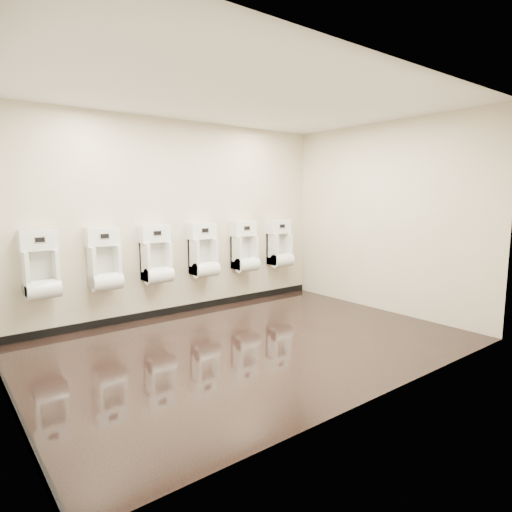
{
  "coord_description": "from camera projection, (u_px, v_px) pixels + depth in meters",
  "views": [
    {
      "loc": [
        -2.93,
        -3.86,
        1.73
      ],
      "look_at": [
        0.5,
        0.55,
        0.94
      ],
      "focal_mm": 30.0,
      "sensor_mm": 36.0,
      "label": 1
    }
  ],
  "objects": [
    {
      "name": "urinal_2",
      "position": [
        156.0,
        259.0,
        5.92
      ],
      "size": [
        0.42,
        0.32,
        0.79
      ],
      "color": "white",
      "rests_on": "back_wall"
    },
    {
      "name": "urinal_5",
      "position": [
        280.0,
        247.0,
        7.3
      ],
      "size": [
        0.42,
        0.32,
        0.79
      ],
      "color": "white",
      "rests_on": "back_wall"
    },
    {
      "name": "urinal_4",
      "position": [
        245.0,
        250.0,
        6.84
      ],
      "size": [
        0.42,
        0.32,
        0.79
      ],
      "color": "white",
      "rests_on": "back_wall"
    },
    {
      "name": "urinal_3",
      "position": [
        204.0,
        254.0,
        6.38
      ],
      "size": [
        0.42,
        0.32,
        0.79
      ],
      "color": "white",
      "rests_on": "back_wall"
    },
    {
      "name": "ground",
      "position": [
        251.0,
        343.0,
        5.04
      ],
      "size": [
        5.0,
        3.5,
        0.0
      ],
      "primitive_type": "cube",
      "color": "black",
      "rests_on": "ground"
    },
    {
      "name": "right_wall",
      "position": [
        385.0,
        218.0,
        6.37
      ],
      "size": [
        0.02,
        3.5,
        2.8
      ],
      "primitive_type": "cube",
      "color": "beige",
      "rests_on": "ground"
    },
    {
      "name": "urinal_1",
      "position": [
        105.0,
        264.0,
        5.48
      ],
      "size": [
        0.42,
        0.32,
        0.79
      ],
      "color": "white",
      "rests_on": "back_wall"
    },
    {
      "name": "back_wall",
      "position": [
        178.0,
        219.0,
        6.21
      ],
      "size": [
        5.0,
        0.02,
        2.8
      ],
      "primitive_type": "cube",
      "color": "beige",
      "rests_on": "ground"
    },
    {
      "name": "urinal_0",
      "position": [
        41.0,
        270.0,
        5.03
      ],
      "size": [
        0.42,
        0.32,
        0.79
      ],
      "color": "white",
      "rests_on": "back_wall"
    },
    {
      "name": "ceiling",
      "position": [
        251.0,
        96.0,
        4.65
      ],
      "size": [
        5.0,
        3.5,
        0.0
      ],
      "primitive_type": "cube",
      "color": "silver"
    },
    {
      "name": "skirting_back",
      "position": [
        181.0,
        309.0,
        6.39
      ],
      "size": [
        5.0,
        0.02,
        0.1
      ],
      "primitive_type": "cube",
      "color": "black",
      "rests_on": "ground"
    },
    {
      "name": "skirting_left",
      "position": [
        11.0,
        401.0,
        3.52
      ],
      "size": [
        0.02,
        3.5,
        0.1
      ],
      "primitive_type": "cube",
      "color": "black",
      "rests_on": "ground"
    },
    {
      "name": "front_wall",
      "position": [
        381.0,
        236.0,
        3.48
      ],
      "size": [
        5.0,
        0.02,
        2.8
      ],
      "primitive_type": "cube",
      "color": "beige",
      "rests_on": "ground"
    }
  ]
}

